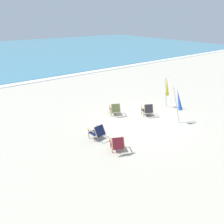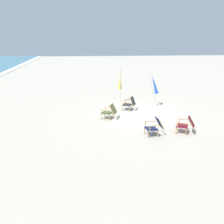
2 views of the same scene
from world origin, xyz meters
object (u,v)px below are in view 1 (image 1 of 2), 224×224
object	(u,v)px
beach_chair_far_center	(97,132)
beach_chair_mid_center	(147,110)
umbrella_furled_blue	(179,100)
beach_chair_front_right	(115,109)
umbrella_furled_yellow	(167,87)
beach_chair_back_right	(117,143)

from	to	relation	value
beach_chair_far_center	beach_chair_mid_center	size ratio (longest dim) A/B	0.94
beach_chair_far_center	beach_chair_mid_center	world-z (taller)	beach_chair_mid_center
beach_chair_mid_center	umbrella_furled_blue	xyz separation A→B (m)	(0.76, -1.57, 0.90)
beach_chair_far_center	beach_chair_mid_center	distance (m)	3.97
umbrella_furled_blue	beach_chair_front_right	bearing A→B (deg)	128.44
beach_chair_far_center	beach_chair_front_right	distance (m)	3.01
beach_chair_mid_center	umbrella_furled_yellow	bearing A→B (deg)	8.93
beach_chair_front_right	umbrella_furled_yellow	bearing A→B (deg)	-15.23
beach_chair_far_center	umbrella_furled_blue	distance (m)	4.90
beach_chair_mid_center	umbrella_furled_blue	distance (m)	1.96
beach_chair_mid_center	umbrella_furled_blue	world-z (taller)	umbrella_furled_blue
umbrella_furled_yellow	beach_chair_far_center	bearing A→B (deg)	-172.25
beach_chair_front_right	umbrella_furled_yellow	world-z (taller)	umbrella_furled_yellow
beach_chair_far_center	beach_chair_mid_center	bearing A→B (deg)	7.14
beach_chair_front_right	umbrella_furled_blue	distance (m)	3.74
beach_chair_far_center	beach_chair_front_right	world-z (taller)	beach_chair_front_right
beach_chair_back_right	umbrella_furled_blue	distance (m)	4.67
beach_chair_far_center	beach_chair_back_right	xyz separation A→B (m)	(0.12, -1.42, -0.00)
beach_chair_mid_center	umbrella_furled_blue	bearing A→B (deg)	-64.26
beach_chair_far_center	umbrella_furled_yellow	distance (m)	6.07
beach_chair_front_right	umbrella_furled_yellow	xyz separation A→B (m)	(3.50, -0.95, 0.95)
umbrella_furled_yellow	beach_chair_mid_center	bearing A→B (deg)	-171.07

